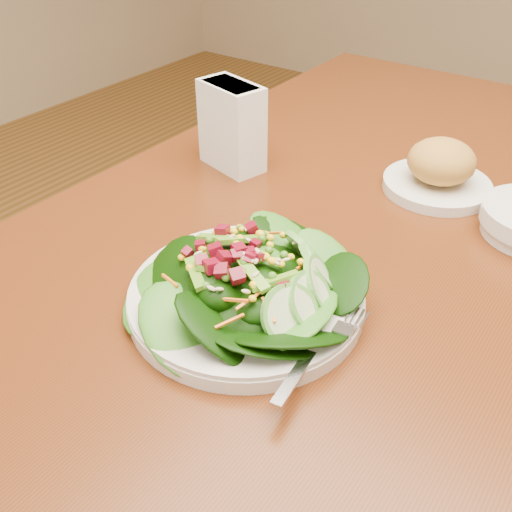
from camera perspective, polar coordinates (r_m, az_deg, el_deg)
name	(u,v)px	position (r m, az deg, el deg)	size (l,w,h in m)	color
ground_plane	(342,503)	(1.40, 8.55, -23.23)	(5.00, 5.00, 0.00)	#8F5D26
dining_table	(378,273)	(0.92, 12.07, -1.64)	(0.90, 1.40, 0.75)	#51260D
salad_plate	(253,288)	(0.66, -0.35, -3.23)	(0.28, 0.28, 0.08)	silver
bread_plate	(440,171)	(0.94, 17.88, 8.13)	(0.17, 0.17, 0.08)	silver
napkin_holder	(232,124)	(0.96, -2.43, 13.05)	(0.12, 0.09, 0.14)	white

